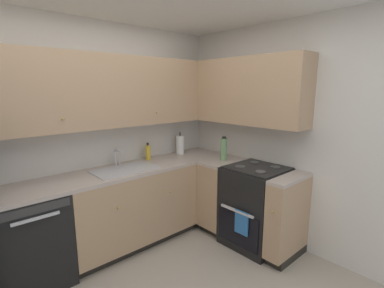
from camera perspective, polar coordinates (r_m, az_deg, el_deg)
name	(u,v)px	position (r m, az deg, el deg)	size (l,w,h in m)	color
wall_back	(80,139)	(3.30, -21.80, 1.03)	(3.63, 0.05, 2.53)	silver
wall_right	(300,139)	(3.29, 21.16, 1.02)	(0.05, 3.29, 2.53)	silver
dishwasher	(31,239)	(3.10, -29.91, -16.43)	(0.60, 0.63, 0.88)	black
lower_cabinets_back	(132,207)	(3.42, -12.13, -12.39)	(1.49, 0.62, 0.88)	tan
countertop_back	(130,169)	(3.26, -12.47, -5.06)	(2.70, 0.60, 0.04)	#B7A89E
lower_cabinets_right	(243,203)	(3.50, 10.29, -11.74)	(0.62, 1.18, 0.88)	tan
countertop_right	(244,167)	(3.35, 10.54, -4.56)	(0.60, 1.18, 0.03)	#B7A89E
oven_range	(256,206)	(3.41, 12.80, -12.08)	(0.68, 0.62, 1.07)	black
upper_cabinets_back	(107,92)	(3.19, -16.95, 10.15)	(2.38, 0.34, 0.76)	tan
upper_cabinets_right	(238,91)	(3.48, 9.41, 10.54)	(0.32, 1.73, 0.76)	tan
sink	(126,173)	(3.21, -13.24, -5.78)	(0.70, 0.40, 0.10)	#B7B7BC
faucet	(117,156)	(3.35, -15.00, -2.35)	(0.07, 0.16, 0.20)	silver
soap_bottle	(148,152)	(3.57, -8.92, -1.65)	(0.07, 0.07, 0.22)	gold
paper_towel_roll	(180,145)	(3.84, -2.43, -0.14)	(0.11, 0.11, 0.31)	white
oil_bottle	(224,149)	(3.51, 6.46, -1.03)	(0.08, 0.08, 0.30)	#729E66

